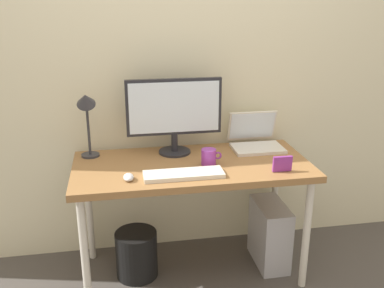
{
  "coord_description": "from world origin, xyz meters",
  "views": [
    {
      "loc": [
        -0.42,
        -2.38,
        1.7
      ],
      "look_at": [
        0.0,
        0.0,
        0.86
      ],
      "focal_mm": 41.1,
      "sensor_mm": 36.0,
      "label": 1
    }
  ],
  "objects_px": {
    "desk": "(192,174)",
    "coffee_mug": "(209,157)",
    "photo_frame": "(282,164)",
    "mouse": "(128,177)",
    "desk_lamp": "(86,110)",
    "keyboard": "(184,174)",
    "monitor": "(174,111)",
    "wastebasket": "(137,254)",
    "laptop": "(255,139)",
    "computer_tower": "(270,234)"
  },
  "relations": [
    {
      "from": "desk",
      "to": "mouse",
      "type": "relative_size",
      "value": 15.48
    },
    {
      "from": "coffee_mug",
      "to": "mouse",
      "type": "bearing_deg",
      "value": -162.56
    },
    {
      "from": "computer_tower",
      "to": "wastebasket",
      "type": "distance_m",
      "value": 0.87
    },
    {
      "from": "wastebasket",
      "to": "keyboard",
      "type": "bearing_deg",
      "value": -37.23
    },
    {
      "from": "desk_lamp",
      "to": "laptop",
      "type": "bearing_deg",
      "value": 1.06
    },
    {
      "from": "desk_lamp",
      "to": "photo_frame",
      "type": "height_order",
      "value": "desk_lamp"
    },
    {
      "from": "laptop",
      "to": "wastebasket",
      "type": "xyz_separation_m",
      "value": [
        -0.81,
        -0.2,
        -0.65
      ]
    },
    {
      "from": "laptop",
      "to": "mouse",
      "type": "distance_m",
      "value": 0.93
    },
    {
      "from": "mouse",
      "to": "desk_lamp",
      "type": "bearing_deg",
      "value": 119.69
    },
    {
      "from": "keyboard",
      "to": "coffee_mug",
      "type": "xyz_separation_m",
      "value": [
        0.17,
        0.15,
        0.03
      ]
    },
    {
      "from": "keyboard",
      "to": "mouse",
      "type": "distance_m",
      "value": 0.3
    },
    {
      "from": "monitor",
      "to": "coffee_mug",
      "type": "bearing_deg",
      "value": -53.6
    },
    {
      "from": "laptop",
      "to": "photo_frame",
      "type": "height_order",
      "value": "laptop"
    },
    {
      "from": "desk",
      "to": "computer_tower",
      "type": "relative_size",
      "value": 3.32
    },
    {
      "from": "desk",
      "to": "coffee_mug",
      "type": "relative_size",
      "value": 11.41
    },
    {
      "from": "keyboard",
      "to": "photo_frame",
      "type": "xyz_separation_m",
      "value": [
        0.56,
        -0.03,
        0.04
      ]
    },
    {
      "from": "keyboard",
      "to": "wastebasket",
      "type": "distance_m",
      "value": 0.69
    },
    {
      "from": "keyboard",
      "to": "coffee_mug",
      "type": "distance_m",
      "value": 0.23
    },
    {
      "from": "monitor",
      "to": "keyboard",
      "type": "relative_size",
      "value": 1.33
    },
    {
      "from": "keyboard",
      "to": "laptop",
      "type": "bearing_deg",
      "value": 36.89
    },
    {
      "from": "laptop",
      "to": "coffee_mug",
      "type": "height_order",
      "value": "laptop"
    },
    {
      "from": "monitor",
      "to": "keyboard",
      "type": "xyz_separation_m",
      "value": [
        -0.0,
        -0.38,
        -0.26
      ]
    },
    {
      "from": "photo_frame",
      "to": "wastebasket",
      "type": "height_order",
      "value": "photo_frame"
    },
    {
      "from": "keyboard",
      "to": "wastebasket",
      "type": "xyz_separation_m",
      "value": [
        -0.27,
        0.2,
        -0.61
      ]
    },
    {
      "from": "desk",
      "to": "mouse",
      "type": "height_order",
      "value": "mouse"
    },
    {
      "from": "computer_tower",
      "to": "keyboard",
      "type": "bearing_deg",
      "value": -161.85
    },
    {
      "from": "photo_frame",
      "to": "wastebasket",
      "type": "xyz_separation_m",
      "value": [
        -0.83,
        0.24,
        -0.64
      ]
    },
    {
      "from": "coffee_mug",
      "to": "photo_frame",
      "type": "xyz_separation_m",
      "value": [
        0.38,
        -0.18,
        0.0
      ]
    },
    {
      "from": "monitor",
      "to": "coffee_mug",
      "type": "relative_size",
      "value": 4.8
    },
    {
      "from": "laptop",
      "to": "desk_lamp",
      "type": "height_order",
      "value": "desk_lamp"
    },
    {
      "from": "monitor",
      "to": "mouse",
      "type": "bearing_deg",
      "value": -128.7
    },
    {
      "from": "desk",
      "to": "desk_lamp",
      "type": "distance_m",
      "value": 0.73
    },
    {
      "from": "coffee_mug",
      "to": "wastebasket",
      "type": "distance_m",
      "value": 0.78
    },
    {
      "from": "laptop",
      "to": "desk",
      "type": "bearing_deg",
      "value": -154.76
    },
    {
      "from": "wastebasket",
      "to": "photo_frame",
      "type": "bearing_deg",
      "value": -15.98
    },
    {
      "from": "monitor",
      "to": "desk_lamp",
      "type": "relative_size",
      "value": 1.36
    },
    {
      "from": "desk_lamp",
      "to": "wastebasket",
      "type": "xyz_separation_m",
      "value": [
        0.25,
        -0.18,
        -0.9
      ]
    },
    {
      "from": "mouse",
      "to": "computer_tower",
      "type": "distance_m",
      "value": 1.07
    },
    {
      "from": "desk",
      "to": "desk_lamp",
      "type": "relative_size",
      "value": 3.23
    },
    {
      "from": "coffee_mug",
      "to": "wastebasket",
      "type": "height_order",
      "value": "coffee_mug"
    },
    {
      "from": "coffee_mug",
      "to": "computer_tower",
      "type": "xyz_separation_m",
      "value": [
        0.42,
        0.04,
        -0.58
      ]
    },
    {
      "from": "laptop",
      "to": "computer_tower",
      "type": "height_order",
      "value": "laptop"
    },
    {
      "from": "computer_tower",
      "to": "mouse",
      "type": "bearing_deg",
      "value": -167.89
    },
    {
      "from": "desk_lamp",
      "to": "keyboard",
      "type": "xyz_separation_m",
      "value": [
        0.52,
        -0.38,
        -0.29
      ]
    },
    {
      "from": "desk_lamp",
      "to": "wastebasket",
      "type": "distance_m",
      "value": 0.95
    },
    {
      "from": "laptop",
      "to": "coffee_mug",
      "type": "bearing_deg",
      "value": -145.34
    },
    {
      "from": "monitor",
      "to": "photo_frame",
      "type": "relative_size",
      "value": 5.33
    },
    {
      "from": "monitor",
      "to": "mouse",
      "type": "height_order",
      "value": "monitor"
    },
    {
      "from": "coffee_mug",
      "to": "photo_frame",
      "type": "height_order",
      "value": "same"
    },
    {
      "from": "monitor",
      "to": "wastebasket",
      "type": "relative_size",
      "value": 1.95
    }
  ]
}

